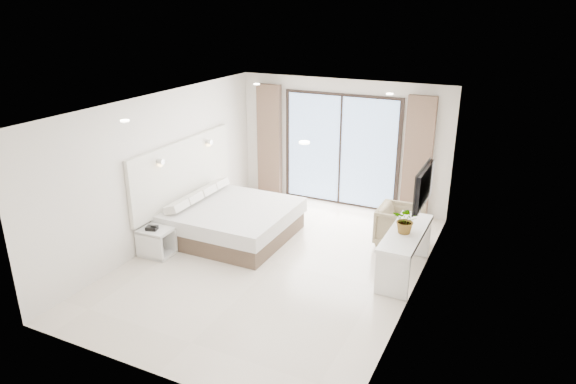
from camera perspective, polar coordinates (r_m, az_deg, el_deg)
name	(u,v)px	position (r m, az deg, el deg)	size (l,w,h in m)	color
ground	(276,263)	(8.79, -1.38, -7.86)	(6.20, 6.20, 0.00)	beige
room_shell	(286,159)	(8.95, -0.22, 3.64)	(4.62, 6.22, 2.72)	silver
bed	(231,221)	(9.67, -6.31, -3.17)	(2.16, 2.05, 0.74)	brown
nightstand	(157,242)	(9.22, -14.39, -5.40)	(0.55, 0.45, 0.49)	silver
phone	(152,228)	(9.08, -14.90, -3.90)	(0.19, 0.15, 0.06)	black
console_desk	(405,243)	(8.39, 12.91, -5.51)	(0.53, 1.68, 0.77)	silver
plant	(406,223)	(8.17, 12.99, -3.35)	(0.40, 0.44, 0.34)	#33662D
armchair	(400,224)	(9.51, 12.32, -3.46)	(0.76, 0.71, 0.78)	#948861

